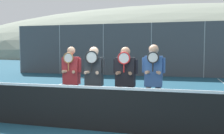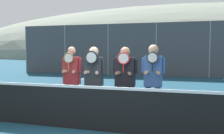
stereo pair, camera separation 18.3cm
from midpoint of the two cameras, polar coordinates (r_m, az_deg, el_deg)
ground_plane at (r=5.57m, az=-2.66°, el=-14.36°), size 120.00×120.00×0.00m
hill_distant at (r=68.34m, az=14.86°, el=2.43°), size 126.08×70.04×24.52m
clubhouse_building at (r=23.78m, az=15.68°, el=4.41°), size 17.87×5.50×3.90m
fence_back at (r=16.57m, az=10.35°, el=3.95°), size 19.75×0.06×3.50m
tennis_net at (r=5.44m, az=-2.67°, el=-9.33°), size 10.85×0.09×1.07m
court_line_left_sideline at (r=10.01m, az=-19.26°, el=-6.28°), size 0.05×16.00×0.01m
player_leftmost at (r=6.42m, az=-8.38°, el=-2.22°), size 0.54×0.34×1.83m
player_center_left at (r=6.13m, az=-3.32°, el=-2.22°), size 0.56×0.34×1.82m
player_center_right at (r=5.98m, az=3.88°, el=-2.36°), size 0.60×0.34×1.82m
player_rightmost at (r=5.87m, az=10.25°, el=-2.41°), size 0.54×0.34×1.87m
car_far_left at (r=20.34m, az=-6.06°, el=1.47°), size 4.17×1.91×1.65m
car_left_of_center at (r=18.91m, az=7.56°, el=1.30°), size 4.06×2.01×1.69m
car_center at (r=19.14m, az=23.24°, el=1.21°), size 4.80×1.92×1.81m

